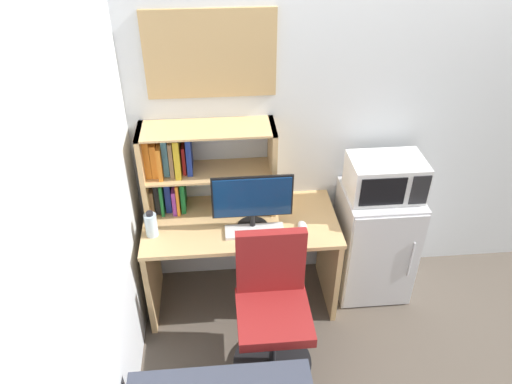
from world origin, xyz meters
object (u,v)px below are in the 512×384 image
object	(u,v)px
microwave	(385,177)
wall_corkboard	(210,55)
monitor	(252,201)
mini_fridge	(374,242)
water_bottle	(151,225)
hutch_bookshelf	(187,166)
computer_mouse	(302,226)
desk_chair	(272,314)
keyboard	(255,231)

from	to	relation	value
microwave	wall_corkboard	size ratio (longest dim) A/B	0.62
monitor	microwave	distance (m)	0.91
monitor	mini_fridge	world-z (taller)	monitor
water_bottle	wall_corkboard	bearing A→B (deg)	42.56
hutch_bookshelf	monitor	distance (m)	0.50
microwave	mini_fridge	bearing A→B (deg)	-90.24
mini_fridge	microwave	size ratio (longest dim) A/B	1.73
computer_mouse	wall_corkboard	world-z (taller)	wall_corkboard
water_bottle	computer_mouse	bearing A→B (deg)	-0.98
water_bottle	wall_corkboard	distance (m)	1.11
mini_fridge	desk_chair	distance (m)	1.01
water_bottle	microwave	distance (m)	1.56
hutch_bookshelf	desk_chair	xyz separation A→B (m)	(0.49, -0.72, -0.65)
computer_mouse	keyboard	bearing A→B (deg)	-176.99
water_bottle	desk_chair	world-z (taller)	desk_chair
hutch_bookshelf	water_bottle	distance (m)	0.44
keyboard	computer_mouse	distance (m)	0.32
monitor	desk_chair	bearing A→B (deg)	-80.03
keyboard	microwave	bearing A→B (deg)	11.99
desk_chair	water_bottle	bearing A→B (deg)	148.43
computer_mouse	desk_chair	world-z (taller)	desk_chair
mini_fridge	desk_chair	bearing A→B (deg)	-143.60
water_bottle	mini_fridge	bearing A→B (deg)	5.64
hutch_bookshelf	mini_fridge	bearing A→B (deg)	-5.45
desk_chair	computer_mouse	bearing A→B (deg)	60.75
monitor	computer_mouse	world-z (taller)	monitor
monitor	computer_mouse	distance (m)	0.38
monitor	keyboard	xyz separation A→B (m)	(0.01, -0.05, -0.21)
mini_fridge	computer_mouse	bearing A→B (deg)	-163.56
computer_mouse	microwave	bearing A→B (deg)	16.71
wall_corkboard	hutch_bookshelf	bearing A→B (deg)	-148.85
wall_corkboard	computer_mouse	bearing A→B (deg)	-37.16
keyboard	microwave	world-z (taller)	microwave
computer_mouse	desk_chair	size ratio (longest dim) A/B	0.11
water_bottle	desk_chair	xyz separation A→B (m)	(0.73, -0.45, -0.40)
wall_corkboard	desk_chair	bearing A→B (deg)	-70.39
hutch_bookshelf	computer_mouse	xyz separation A→B (m)	(0.73, -0.29, -0.32)
microwave	monitor	bearing A→B (deg)	-171.43
computer_mouse	mini_fridge	bearing A→B (deg)	16.44
hutch_bookshelf	mini_fridge	xyz separation A→B (m)	(1.31, -0.12, -0.64)
water_bottle	desk_chair	distance (m)	0.94
desk_chair	wall_corkboard	world-z (taller)	wall_corkboard
mini_fridge	wall_corkboard	world-z (taller)	wall_corkboard
hutch_bookshelf	keyboard	world-z (taller)	hutch_bookshelf
hutch_bookshelf	microwave	world-z (taller)	hutch_bookshelf
keyboard	monitor	bearing A→B (deg)	99.72
keyboard	mini_fridge	world-z (taller)	mini_fridge
computer_mouse	mini_fridge	distance (m)	0.68
keyboard	computer_mouse	xyz separation A→B (m)	(0.31, 0.02, 0.01)
mini_fridge	microwave	bearing A→B (deg)	89.76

